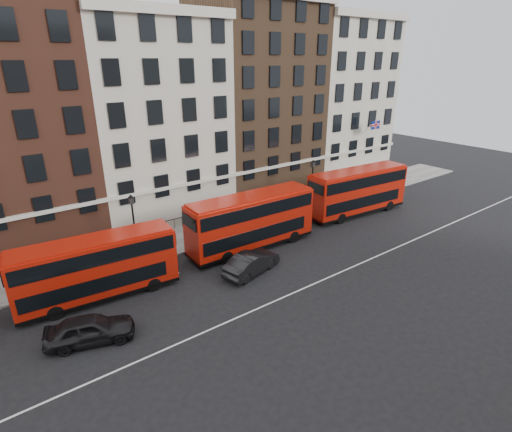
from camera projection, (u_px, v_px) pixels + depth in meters
ground at (265, 285)px, 28.42m from camera, size 120.00×120.00×0.00m
pavement at (194, 235)px, 36.21m from camera, size 80.00×5.00×0.15m
kerb at (208, 245)px, 34.34m from camera, size 80.00×0.30×0.16m
road_centre_line at (283, 297)px, 26.93m from camera, size 70.00×0.12×0.01m
building_terrace at (147, 113)px, 37.77m from camera, size 64.00×11.95×22.00m
bus_b at (96, 267)px, 26.12m from camera, size 10.44×3.35×4.31m
bus_c at (251, 220)px, 33.04m from camera, size 11.31×3.09×4.71m
bus_d at (357, 190)px, 40.50m from camera, size 11.43×3.67×4.72m
car_rear at (90, 329)px, 22.49m from camera, size 5.19×3.36×1.64m
car_front at (252, 263)px, 29.80m from camera, size 5.19×2.83×1.62m
lamp_post_left at (134, 224)px, 30.97m from camera, size 0.44×0.44×5.33m
lamp_post_right at (312, 182)px, 41.24m from camera, size 0.44×0.44×5.33m
traffic_light at (371, 176)px, 45.65m from camera, size 0.25×0.45×3.27m
iron_railings at (182, 222)px, 37.63m from camera, size 6.60×0.06×1.00m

